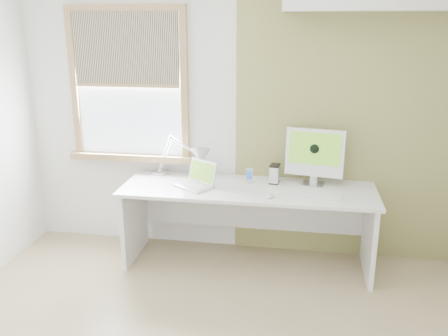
% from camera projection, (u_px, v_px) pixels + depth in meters
% --- Properties ---
extents(room, '(4.04, 3.54, 2.64)m').
position_uv_depth(room, '(195.00, 170.00, 2.73)').
color(room, tan).
rests_on(room, ground).
extents(accent_wall, '(2.00, 0.02, 2.60)m').
position_uv_depth(accent_wall, '(349.00, 118.00, 4.22)').
color(accent_wall, olive).
rests_on(accent_wall, room).
extents(window, '(1.20, 0.14, 1.42)m').
position_uv_depth(window, '(128.00, 86.00, 4.43)').
color(window, '#9B794B').
rests_on(window, room).
extents(desk, '(2.20, 0.70, 0.73)m').
position_uv_depth(desk, '(248.00, 206.00, 4.29)').
color(desk, white).
rests_on(desk, room).
extents(desk_lamp, '(0.63, 0.39, 0.38)m').
position_uv_depth(desk_lamp, '(193.00, 158.00, 4.34)').
color(desk_lamp, silver).
rests_on(desk_lamp, desk).
extents(laptop, '(0.40, 0.38, 0.22)m').
position_uv_depth(laptop, '(197.00, 180.00, 4.21)').
color(laptop, silver).
rests_on(laptop, desk).
extents(phone_dock, '(0.07, 0.07, 0.14)m').
position_uv_depth(phone_dock, '(249.00, 179.00, 4.29)').
color(phone_dock, silver).
rests_on(phone_dock, desk).
extents(external_drive, '(0.10, 0.14, 0.17)m').
position_uv_depth(external_drive, '(275.00, 174.00, 4.28)').
color(external_drive, silver).
rests_on(external_drive, desk).
extents(imac, '(0.51, 0.21, 0.50)m').
position_uv_depth(imac, '(315.00, 154.00, 4.19)').
color(imac, silver).
rests_on(imac, desk).
extents(keyboard, '(0.42, 0.15, 0.02)m').
position_uv_depth(keyboard, '(317.00, 196.00, 3.96)').
color(keyboard, white).
rests_on(keyboard, desk).
extents(mouse, '(0.08, 0.11, 0.03)m').
position_uv_depth(mouse, '(270.00, 196.00, 3.94)').
color(mouse, white).
rests_on(mouse, desk).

